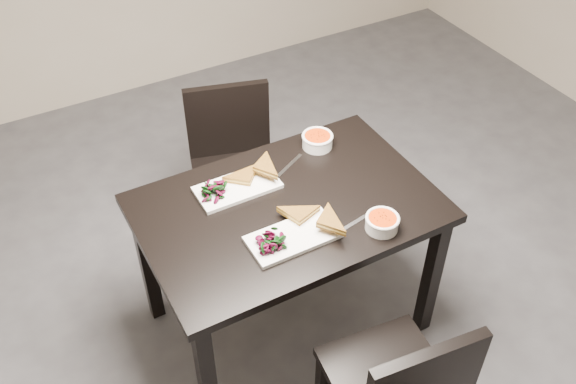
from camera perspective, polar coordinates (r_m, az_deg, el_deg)
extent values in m
plane|color=#47474C|center=(3.13, 4.50, -11.95)|extent=(5.00, 5.00, 0.00)
cube|color=black|center=(2.61, 0.00, -1.48)|extent=(1.20, 0.80, 0.04)
cube|color=black|center=(2.56, -7.22, -16.28)|extent=(0.06, 0.06, 0.71)
cube|color=black|center=(2.92, 12.68, -7.31)|extent=(0.06, 0.06, 0.71)
cube|color=black|center=(2.97, -12.45, -6.22)|extent=(0.06, 0.06, 0.71)
cube|color=black|center=(3.29, 5.39, 0.42)|extent=(0.06, 0.06, 0.71)
cube|color=black|center=(2.49, 8.90, -16.00)|extent=(0.46, 0.46, 0.04)
cube|color=black|center=(2.82, 9.88, -14.34)|extent=(0.04, 0.04, 0.41)
cube|color=black|center=(3.23, -4.63, 1.35)|extent=(0.52, 0.52, 0.04)
cube|color=black|center=(3.24, -7.04, -4.16)|extent=(0.05, 0.05, 0.41)
cube|color=black|center=(3.27, -0.80, -3.19)|extent=(0.05, 0.05, 0.41)
cube|color=black|center=(3.50, -7.81, -0.03)|extent=(0.05, 0.05, 0.41)
cube|color=black|center=(3.53, -2.03, 0.84)|extent=(0.05, 0.05, 0.41)
cube|color=black|center=(3.25, -5.39, 6.43)|extent=(0.41, 0.15, 0.40)
cube|color=white|center=(2.45, 0.46, -4.03)|extent=(0.35, 0.18, 0.02)
cylinder|color=white|center=(2.51, 8.37, -2.81)|extent=(0.13, 0.13, 0.05)
cylinder|color=red|center=(2.49, 8.42, -2.44)|extent=(0.11, 0.11, 0.02)
torus|color=white|center=(2.49, 8.44, -2.33)|extent=(0.13, 0.13, 0.01)
cube|color=silver|center=(2.52, 5.48, -3.03)|extent=(0.18, 0.05, 0.00)
cube|color=white|center=(2.67, -4.53, 0.41)|extent=(0.35, 0.17, 0.02)
cylinder|color=white|center=(2.88, 2.63, 4.52)|extent=(0.14, 0.14, 0.05)
cylinder|color=red|center=(2.87, 2.65, 4.89)|extent=(0.12, 0.12, 0.02)
torus|color=white|center=(2.86, 2.65, 5.01)|extent=(0.14, 0.14, 0.01)
cube|color=silver|center=(2.78, 0.14, 2.40)|extent=(0.17, 0.10, 0.00)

